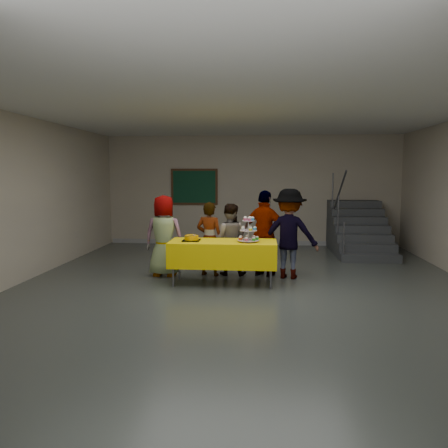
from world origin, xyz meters
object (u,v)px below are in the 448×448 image
at_px(bake_table, 223,253).
at_px(cupcake_stand, 248,232).
at_px(staircase, 357,232).
at_px(schoolchild_a, 164,236).
at_px(bear_cake, 191,237).
at_px(schoolchild_b, 209,239).
at_px(noticeboard, 194,187).
at_px(schoolchild_c, 229,239).
at_px(schoolchild_e, 289,234).
at_px(schoolchild_d, 265,233).

relative_size(bake_table, cupcake_stand, 4.22).
xyz_separation_m(bake_table, cupcake_stand, (0.45, -0.05, 0.39)).
bearing_deg(staircase, schoolchild_a, -144.29).
distance_m(bear_cake, schoolchild_a, 0.83).
bearing_deg(schoolchild_b, cupcake_stand, 151.48).
relative_size(staircase, noticeboard, 1.85).
relative_size(schoolchild_c, schoolchild_e, 0.83).
relative_size(bake_table, noticeboard, 1.45).
bearing_deg(schoolchild_e, cupcake_stand, 51.65).
bearing_deg(bear_cake, schoolchild_c, 50.86).
height_order(schoolchild_b, schoolchild_e, schoolchild_e).
xyz_separation_m(schoolchild_d, schoolchild_e, (0.45, -0.13, 0.02)).
distance_m(bake_table, schoolchild_d, 1.05).
xyz_separation_m(bear_cake, schoolchild_d, (1.30, 0.72, -0.01)).
distance_m(cupcake_stand, schoolchild_a, 1.74).
bearing_deg(bear_cake, schoolchild_d, 28.99).
height_order(cupcake_stand, bear_cake, cupcake_stand).
distance_m(schoolchild_a, schoolchild_e, 2.37).
bearing_deg(schoolchild_c, schoolchild_b, 15.64).
bearing_deg(schoolchild_a, schoolchild_d, -171.20).
bearing_deg(schoolchild_e, noticeboard, -46.56).
relative_size(bake_table, bear_cake, 5.25).
xyz_separation_m(schoolchild_c, schoolchild_d, (0.68, -0.04, 0.13)).
distance_m(schoolchild_a, staircase, 5.25).
height_order(schoolchild_a, schoolchild_e, schoolchild_e).
distance_m(cupcake_stand, schoolchild_b, 1.07).
bearing_deg(schoolchild_c, schoolchild_e, 174.97).
bearing_deg(schoolchild_a, bake_table, 159.54).
relative_size(bear_cake, schoolchild_e, 0.21).
xyz_separation_m(bake_table, schoolchild_d, (0.74, 0.70, 0.26)).
xyz_separation_m(cupcake_stand, staircase, (2.64, 3.64, -0.46)).
height_order(schoolchild_e, staircase, staircase).
height_order(staircase, noticeboard, noticeboard).
distance_m(schoolchild_d, staircase, 3.74).
bearing_deg(schoolchild_d, cupcake_stand, 93.65).
height_order(schoolchild_a, noticeboard, noticeboard).
distance_m(schoolchild_c, schoolchild_d, 0.70).
height_order(cupcake_stand, schoolchild_b, schoolchild_b).
xyz_separation_m(schoolchild_a, schoolchild_d, (1.92, 0.17, 0.05)).
height_order(schoolchild_d, staircase, staircase).
bearing_deg(cupcake_stand, schoolchild_b, 137.48).
height_order(schoolchild_d, schoolchild_e, schoolchild_e).
bearing_deg(schoolchild_e, schoolchild_c, 3.40).
relative_size(bake_table, schoolchild_d, 1.15).
height_order(bake_table, schoolchild_b, schoolchild_b).
distance_m(bake_table, schoolchild_e, 1.35).
bearing_deg(bake_table, schoolchild_b, 116.20).
xyz_separation_m(cupcake_stand, schoolchild_d, (0.29, 0.75, -0.13)).
bearing_deg(schoolchild_b, noticeboard, -62.89).
relative_size(bear_cake, schoolchild_a, 0.23).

